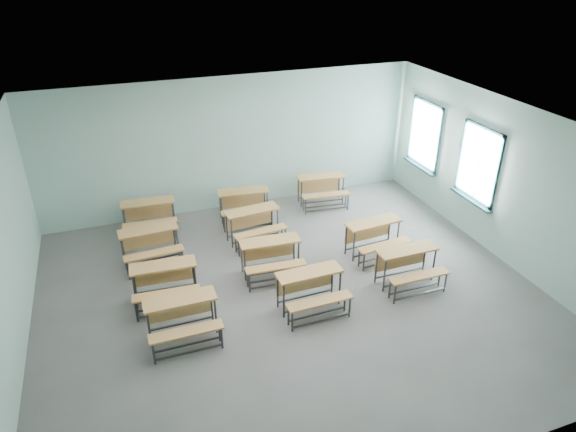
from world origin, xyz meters
name	(u,v)px	position (x,y,z in m)	size (l,w,h in m)	color
room	(296,218)	(0.08, 0.03, 1.60)	(9.04, 8.04, 3.24)	slate
desk_unit_r0c0	(182,314)	(-2.06, -0.49, 0.49)	(1.17, 0.78, 0.73)	#BB8243
desk_unit_r0c1	(311,286)	(0.19, -0.49, 0.49)	(1.18, 0.81, 0.73)	#BB8243
desk_unit_r0c2	(409,263)	(2.19, -0.42, 0.49)	(1.17, 0.78, 0.73)	#BB8243
desk_unit_r1c0	(165,279)	(-2.19, 0.61, 0.49)	(1.21, 0.86, 0.73)	#BB8243
desk_unit_r1c1	(271,253)	(-0.13, 0.77, 0.49)	(1.22, 0.86, 0.73)	#BB8243
desk_unit_r1c2	(375,234)	(2.12, 0.75, 0.49)	(1.22, 0.87, 0.73)	#BB8243
desk_unit_r2c0	(150,242)	(-2.28, 2.02, 0.49)	(1.21, 0.86, 0.73)	#BB8243
desk_unit_r2c1	(254,221)	(-0.07, 2.13, 0.49)	(1.24, 0.89, 0.73)	#BB8243
desk_unit_r3c0	(149,213)	(-2.16, 3.30, 0.49)	(1.21, 0.85, 0.73)	#BB8243
desk_unit_r3c1	(244,202)	(-0.02, 3.12, 0.49)	(1.24, 0.90, 0.73)	#BB8243
desk_unit_r3c2	(322,186)	(2.02, 3.30, 0.49)	(1.25, 0.91, 0.73)	#BB8243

